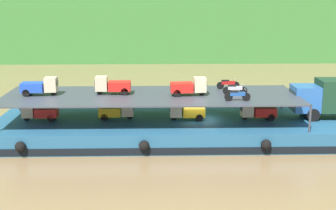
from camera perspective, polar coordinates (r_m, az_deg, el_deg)
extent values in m
plane|color=olive|center=(36.38, 3.91, -4.12)|extent=(400.00, 400.00, 0.00)
cube|color=#23567A|center=(36.17, 3.93, -2.98)|extent=(31.86, 8.26, 1.50)
cube|color=black|center=(32.35, 4.60, -5.72)|extent=(31.23, 0.06, 0.50)
sphere|color=black|center=(33.17, -17.89, -4.95)|extent=(0.74, 0.74, 0.74)
sphere|color=black|center=(31.83, -3.00, -5.07)|extent=(0.74, 0.74, 0.74)
sphere|color=black|center=(32.73, 12.10, -4.84)|extent=(0.74, 0.74, 0.74)
cube|color=#285BA3|center=(37.63, 16.67, 0.81)|extent=(2.05, 2.23, 2.00)
cube|color=#192833|center=(37.27, 15.19, 1.34)|extent=(0.10, 1.84, 0.60)
cylinder|color=black|center=(38.92, 16.71, -0.45)|extent=(1.01, 0.30, 1.00)
cylinder|color=black|center=(37.05, 17.59, -1.19)|extent=(1.01, 0.30, 1.00)
cylinder|color=#383D47|center=(40.59, 14.01, 0.99)|extent=(0.16, 0.16, 2.00)
cylinder|color=#383D47|center=(33.80, 17.25, -1.65)|extent=(0.16, 0.16, 2.00)
cylinder|color=#383D47|center=(40.81, -18.09, 0.80)|extent=(0.16, 0.16, 2.00)
cube|color=#383D47|center=(35.35, -2.15, 1.17)|extent=(22.66, 7.46, 0.10)
cube|color=red|center=(36.85, -14.85, -0.88)|extent=(1.73, 1.24, 0.70)
cube|color=#C6B793|center=(37.12, -16.99, -0.59)|extent=(0.92, 1.02, 1.10)
cube|color=#19232D|center=(37.22, -17.70, -0.44)|extent=(0.06, 0.85, 0.38)
cylinder|color=black|center=(37.29, -17.15, -1.42)|extent=(0.56, 0.15, 0.56)
cylinder|color=black|center=(37.36, -14.06, -1.19)|extent=(0.56, 0.15, 0.56)
cylinder|color=black|center=(36.35, -14.37, -1.61)|extent=(0.56, 0.15, 0.56)
cube|color=gold|center=(36.20, -7.24, -0.78)|extent=(1.72, 1.23, 0.70)
cube|color=beige|center=(36.06, -5.03, -0.45)|extent=(0.92, 1.02, 1.10)
cube|color=#19232D|center=(36.02, -4.29, -0.28)|extent=(0.05, 0.85, 0.38)
cylinder|color=black|center=(36.19, -4.78, -1.30)|extent=(0.56, 0.15, 0.56)
cylinder|color=black|center=(35.81, -7.93, -1.54)|extent=(0.56, 0.15, 0.56)
cylinder|color=black|center=(36.83, -7.78, -1.12)|extent=(0.56, 0.15, 0.56)
cube|color=gold|center=(35.82, 3.21, -0.85)|extent=(1.72, 1.23, 0.70)
cube|color=beige|center=(35.66, 0.97, -0.56)|extent=(0.92, 1.02, 1.10)
cube|color=#19232D|center=(35.61, 0.22, -0.40)|extent=(0.05, 0.85, 0.38)
cylinder|color=black|center=(35.78, 0.73, -1.42)|extent=(0.56, 0.15, 0.56)
cylinder|color=black|center=(36.46, 3.74, -1.17)|extent=(0.56, 0.15, 0.56)
cylinder|color=black|center=(35.44, 3.93, -1.60)|extent=(0.56, 0.15, 0.56)
cube|color=red|center=(36.66, 11.91, -0.79)|extent=(1.73, 1.25, 0.70)
cube|color=beige|center=(36.27, 9.79, -0.52)|extent=(0.93, 1.02, 1.10)
cube|color=#19232D|center=(36.15, 9.07, -0.36)|extent=(0.06, 0.85, 0.38)
cylinder|color=black|center=(36.38, 9.52, -1.36)|extent=(0.56, 0.16, 0.56)
cylinder|color=black|center=(37.34, 12.27, -1.10)|extent=(0.56, 0.16, 0.56)
cylinder|color=black|center=(36.35, 12.70, -1.52)|extent=(0.56, 0.16, 0.56)
cube|color=#1E47B7|center=(36.63, -16.48, 2.14)|extent=(1.72, 1.23, 0.70)
cube|color=#C6B793|center=(36.28, -14.35, 2.50)|extent=(0.92, 1.02, 1.10)
cube|color=#19232D|center=(36.17, -13.63, 2.68)|extent=(0.06, 0.85, 0.38)
cylinder|color=black|center=(36.36, -14.07, 1.65)|extent=(0.56, 0.15, 0.56)
cylinder|color=black|center=(36.29, -17.25, 1.43)|extent=(0.56, 0.15, 0.56)
cylinder|color=black|center=(37.30, -16.85, 1.76)|extent=(0.56, 0.15, 0.56)
cube|color=red|center=(35.79, -6.03, 2.37)|extent=(1.71, 1.22, 0.70)
cube|color=#C6B793|center=(35.88, -8.28, 2.65)|extent=(0.91, 1.01, 1.10)
cube|color=#19232D|center=(35.91, -9.03, 2.82)|extent=(0.05, 0.85, 0.38)
cylinder|color=black|center=(36.00, -8.48, 1.79)|extent=(0.56, 0.15, 0.56)
cylinder|color=black|center=(36.35, -5.34, 1.99)|extent=(0.56, 0.15, 0.56)
cylinder|color=black|center=(35.31, -5.43, 1.65)|extent=(0.56, 0.15, 0.56)
cube|color=red|center=(35.07, 1.71, 2.21)|extent=(1.74, 1.26, 0.70)
cube|color=beige|center=(35.18, 3.99, 2.55)|extent=(0.93, 1.03, 1.10)
cube|color=#19232D|center=(35.23, 4.75, 2.73)|extent=(0.07, 0.85, 0.38)
cylinder|color=black|center=(35.31, 4.21, 1.68)|extent=(0.56, 0.16, 0.56)
cylinder|color=black|center=(34.58, 1.13, 1.47)|extent=(0.56, 0.16, 0.56)
cylinder|color=black|center=(35.62, 0.99, 1.81)|extent=(0.56, 0.16, 0.56)
cylinder|color=black|center=(33.73, 9.72, 1.01)|extent=(0.60, 0.11, 0.60)
cylinder|color=black|center=(33.49, 7.54, 0.99)|extent=(0.60, 0.11, 0.60)
cube|color=#1E4C99|center=(33.56, 8.65, 1.37)|extent=(1.10, 0.22, 0.28)
cube|color=black|center=(33.47, 8.24, 1.67)|extent=(0.60, 0.21, 0.12)
cylinder|color=#B2B2B7|center=(33.60, 9.59, 1.92)|extent=(0.05, 0.55, 0.04)
cylinder|color=black|center=(35.88, 9.36, 1.75)|extent=(0.60, 0.13, 0.60)
cylinder|color=black|center=(35.73, 7.30, 1.77)|extent=(0.60, 0.13, 0.60)
cube|color=#B7B7BC|center=(35.75, 8.34, 2.11)|extent=(1.11, 0.26, 0.28)
cube|color=black|center=(35.69, 7.96, 2.40)|extent=(0.61, 0.23, 0.12)
cylinder|color=#B2B2B7|center=(35.76, 9.24, 2.62)|extent=(0.07, 0.55, 0.04)
cylinder|color=black|center=(38.09, 8.43, 2.46)|extent=(0.61, 0.15, 0.60)
cylinder|color=black|center=(37.78, 6.52, 2.43)|extent=(0.61, 0.15, 0.60)
cube|color=#B21919|center=(37.89, 7.49, 2.77)|extent=(1.11, 0.29, 0.28)
cube|color=black|center=(37.80, 7.13, 3.03)|extent=(0.61, 0.25, 0.12)
cylinder|color=#B2B2B7|center=(37.97, 8.31, 3.27)|extent=(0.09, 0.55, 0.04)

